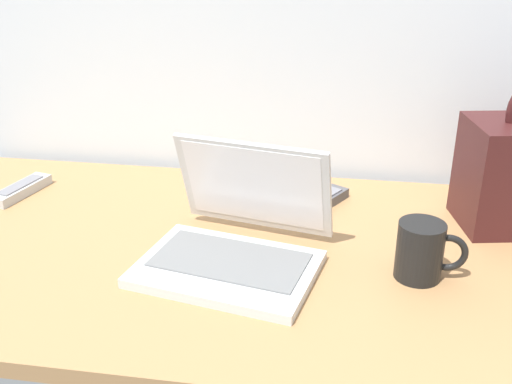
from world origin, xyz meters
The scene contains 5 objects.
desk centered at (0.00, 0.00, 0.01)m, with size 1.60×0.76×0.03m.
laptop centered at (-0.07, -0.05, 0.08)m, with size 0.35×0.34×0.21m.
coffee_mug centered at (0.26, -0.05, 0.08)m, with size 0.12×0.08×0.10m.
remote_control_near centered at (0.07, 0.21, 0.04)m, with size 0.12×0.16×0.02m.
remote_control_far centered at (-0.61, 0.17, 0.04)m, with size 0.08×0.17×0.02m.
Camera 1 is at (0.12, -1.01, 0.61)m, focal length 42.81 mm.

